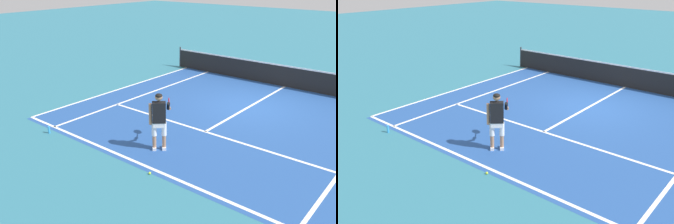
{
  "view_description": "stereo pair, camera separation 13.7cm",
  "coord_description": "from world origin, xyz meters",
  "views": [
    {
      "loc": [
        5.83,
        -12.11,
        4.81
      ],
      "look_at": [
        -0.33,
        -4.58,
        1.05
      ],
      "focal_mm": 38.75,
      "sensor_mm": 36.0,
      "label": 1
    },
    {
      "loc": [
        5.94,
        -12.02,
        4.81
      ],
      "look_at": [
        -0.33,
        -4.58,
        1.05
      ],
      "focal_mm": 38.75,
      "sensor_mm": 36.0,
      "label": 2
    }
  ],
  "objects": [
    {
      "name": "ground_plane",
      "position": [
        0.0,
        0.0,
        0.0
      ],
      "size": [
        80.0,
        80.0,
        0.0
      ],
      "primitive_type": "plane",
      "color": "teal"
    },
    {
      "name": "court_inner_surface",
      "position": [
        0.0,
        -1.32,
        0.0
      ],
      "size": [
        10.98,
        9.66,
        0.0
      ],
      "primitive_type": "cube",
      "color": "#234C93",
      "rests_on": "ground"
    },
    {
      "name": "line_baseline",
      "position": [
        0.0,
        -5.95,
        0.0
      ],
      "size": [
        10.98,
        0.1,
        0.01
      ],
      "primitive_type": "cube",
      "color": "white",
      "rests_on": "ground"
    },
    {
      "name": "line_service",
      "position": [
        0.0,
        -3.09,
        0.0
      ],
      "size": [
        8.23,
        0.1,
        0.01
      ],
      "primitive_type": "cube",
      "color": "white",
      "rests_on": "ground"
    },
    {
      "name": "line_centre_service",
      "position": [
        0.0,
        0.11,
        0.0
      ],
      "size": [
        0.1,
        6.4,
        0.01
      ],
      "primitive_type": "cube",
      "color": "white",
      "rests_on": "ground"
    },
    {
      "name": "line_singles_left",
      "position": [
        -4.12,
        -1.32,
        0.0
      ],
      "size": [
        0.1,
        9.26,
        0.01
      ],
      "primitive_type": "cube",
      "color": "white",
      "rests_on": "ground"
    },
    {
      "name": "line_doubles_left",
      "position": [
        -5.49,
        -1.32,
        0.0
      ],
      "size": [
        0.1,
        9.26,
        0.01
      ],
      "primitive_type": "cube",
      "color": "white",
      "rests_on": "ground"
    },
    {
      "name": "tennis_net",
      "position": [
        0.0,
        3.31,
        0.5
      ],
      "size": [
        11.96,
        0.08,
        1.07
      ],
      "color": "#333338",
      "rests_on": "ground"
    },
    {
      "name": "tennis_player",
      "position": [
        -0.35,
        -4.95,
        0.99
      ],
      "size": [
        0.7,
        1.18,
        1.71
      ],
      "color": "white",
      "rests_on": "ground"
    },
    {
      "name": "tennis_ball_near_feet",
      "position": [
        0.38,
        -6.18,
        0.03
      ],
      "size": [
        0.07,
        0.07,
        0.07
      ],
      "primitive_type": "sphere",
      "color": "#CCE02D",
      "rests_on": "ground"
    },
    {
      "name": "water_bottle",
      "position": [
        -3.81,
        -6.34,
        0.12
      ],
      "size": [
        0.07,
        0.07,
        0.24
      ],
      "primitive_type": "cylinder",
      "color": "#3393D6",
      "rests_on": "ground"
    }
  ]
}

